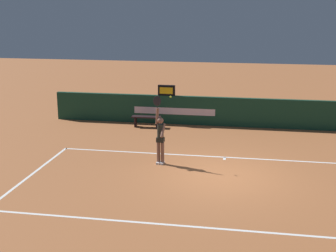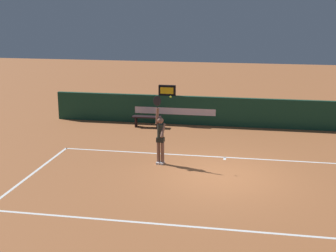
{
  "view_description": "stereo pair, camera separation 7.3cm",
  "coord_description": "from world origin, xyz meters",
  "views": [
    {
      "loc": [
        0.84,
        -14.38,
        5.32
      ],
      "look_at": [
        -1.86,
        0.76,
        1.36
      ],
      "focal_mm": 50.96,
      "sensor_mm": 36.0,
      "label": 1
    },
    {
      "loc": [
        0.91,
        -14.37,
        5.32
      ],
      "look_at": [
        -1.86,
        0.76,
        1.36
      ],
      "focal_mm": 50.96,
      "sensor_mm": 36.0,
      "label": 2
    }
  ],
  "objects": [
    {
      "name": "speed_display",
      "position": [
        -2.94,
        6.43,
        1.53
      ],
      "size": [
        0.77,
        0.16,
        0.47
      ],
      "color": "black",
      "rests_on": "back_wall"
    },
    {
      "name": "tennis_player",
      "position": [
        -2.14,
        0.82,
        0.98
      ],
      "size": [
        0.44,
        0.38,
        2.37
      ],
      "color": "brown",
      "rests_on": "ground"
    },
    {
      "name": "ground_plane",
      "position": [
        0.0,
        0.0,
        0.0
      ],
      "size": [
        60.0,
        60.0,
        0.0
      ],
      "primitive_type": "plane",
      "color": "#A55F35"
    },
    {
      "name": "court_lines",
      "position": [
        0.0,
        -0.88,
        0.0
      ],
      "size": [
        12.1,
        5.72,
        0.0
      ],
      "color": "white",
      "rests_on": "ground"
    },
    {
      "name": "back_wall",
      "position": [
        -0.01,
        6.44,
        0.65
      ],
      "size": [
        16.31,
        0.2,
        1.3
      ],
      "color": "#153D2B",
      "rests_on": "ground"
    },
    {
      "name": "courtside_bench_near",
      "position": [
        -3.71,
        5.62,
        0.36
      ],
      "size": [
        1.29,
        0.4,
        0.49
      ],
      "color": "black",
      "rests_on": "ground"
    },
    {
      "name": "tennis_ball",
      "position": [
        -1.78,
        0.84,
        2.34
      ],
      "size": [
        0.07,
        0.07,
        0.07
      ],
      "color": "#C9E332"
    }
  ]
}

